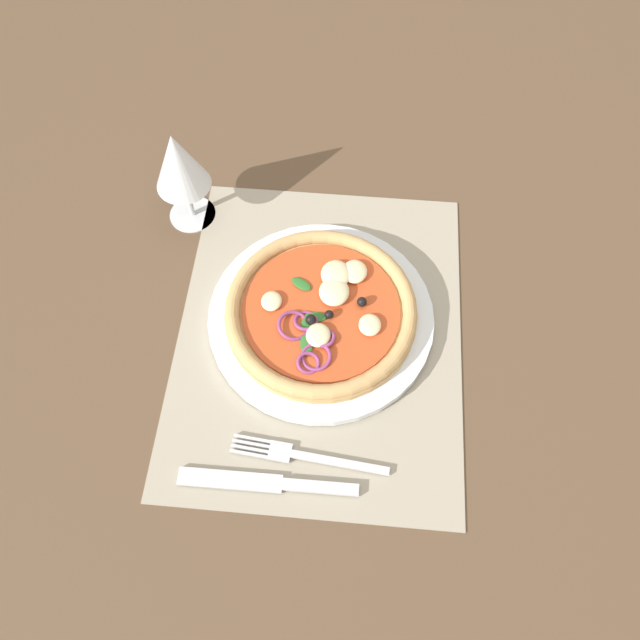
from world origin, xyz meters
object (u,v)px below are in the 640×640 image
Objects in this scene: plate at (323,317)px; knife at (266,483)px; pizza at (324,310)px; wine_glass at (178,163)px; fork at (300,455)px.

plate reaches higher than knife.
pizza is 1.19× the size of knife.
knife is at bearing -157.52° from wine_glass.
knife is at bearing 49.96° from fork.
wine_glass is at bearing 51.91° from plate.
fork is at bearing 176.49° from plate.
knife is (-21.13, 4.58, -2.14)cm from pizza.
wine_glass is (33.12, 18.59, 9.69)cm from fork.
fork is (-17.73, 1.11, -2.18)cm from pizza.
pizza is 1.60× the size of wine_glass.
plate is 1.89× the size of wine_glass.
plate is 1.56× the size of fork.
pizza is at bearing -42.67° from plate.
pizza is at bearing -102.52° from knife.
plate reaches higher than fork.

